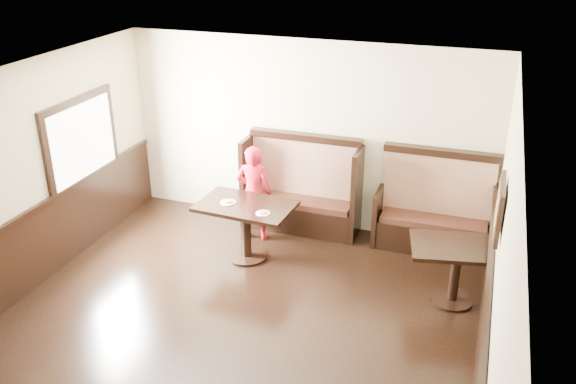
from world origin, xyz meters
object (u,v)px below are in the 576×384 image
at_px(table_neighbor, 457,260).
at_px(table_main, 246,217).
at_px(booth_neighbor, 434,217).
at_px(booth_main, 302,195).
at_px(child, 254,193).

bearing_deg(table_neighbor, table_main, 165.14).
xyz_separation_m(booth_neighbor, table_main, (-2.39, -1.11, 0.14)).
xyz_separation_m(booth_neighbor, table_neighbor, (0.40, -1.27, 0.10)).
distance_m(booth_main, child, 0.80).
bearing_deg(child, table_main, 92.45).
bearing_deg(table_main, booth_neighbor, 28.63).
height_order(table_main, table_neighbor, table_main).
height_order(table_main, child, child).
distance_m(booth_neighbor, child, 2.57).
distance_m(table_main, table_neighbor, 2.80).
xyz_separation_m(table_neighbor, child, (-2.90, 0.72, 0.14)).
height_order(booth_neighbor, child, booth_neighbor).
bearing_deg(child, booth_neighbor, -176.02).
height_order(booth_main, child, booth_main).
relative_size(table_neighbor, child, 0.86).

